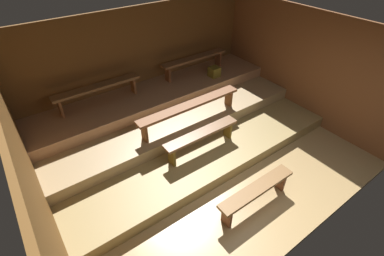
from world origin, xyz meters
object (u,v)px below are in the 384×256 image
at_px(bench_lower_center, 202,135).
at_px(bench_middle_center, 190,107).
at_px(bench_upper_right, 194,60).
at_px(wooden_crate_upper, 214,72).
at_px(bench_upper_left, 98,89).
at_px(bench_floor_center, 256,191).

height_order(bench_lower_center, bench_middle_center, bench_middle_center).
bearing_deg(bench_middle_center, bench_lower_center, -106.29).
xyz_separation_m(bench_upper_right, wooden_crate_upper, (0.28, -0.44, -0.22)).
xyz_separation_m(bench_upper_left, bench_upper_right, (2.46, 0.00, 0.00)).
height_order(bench_floor_center, bench_lower_center, bench_lower_center).
distance_m(bench_floor_center, bench_upper_right, 3.69).
height_order(bench_upper_right, wooden_crate_upper, bench_upper_right).
distance_m(bench_lower_center, wooden_crate_upper, 2.21).
xyz_separation_m(bench_floor_center, wooden_crate_upper, (1.54, 2.96, 0.50)).
bearing_deg(bench_upper_left, wooden_crate_upper, -9.14).
height_order(bench_upper_left, wooden_crate_upper, bench_upper_left).
xyz_separation_m(bench_middle_center, bench_upper_left, (-1.35, 1.36, 0.23)).
xyz_separation_m(bench_lower_center, bench_upper_left, (-1.17, 1.98, 0.48)).
bearing_deg(bench_upper_right, bench_lower_center, -123.12).
bearing_deg(bench_middle_center, bench_floor_center, -94.29).
bearing_deg(bench_upper_right, wooden_crate_upper, -57.64).
bearing_deg(bench_upper_right, bench_upper_left, 180.00).
relative_size(bench_lower_center, bench_upper_right, 0.88).
bearing_deg(bench_middle_center, bench_upper_left, 134.68).
height_order(bench_floor_center, bench_upper_left, bench_upper_left).
xyz_separation_m(bench_floor_center, bench_upper_right, (1.26, 3.40, 0.72)).
height_order(bench_floor_center, bench_upper_right, bench_upper_right).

